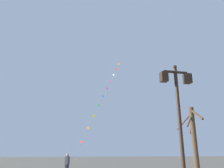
{
  "coord_description": "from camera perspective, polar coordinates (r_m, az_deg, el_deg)",
  "views": [
    {
      "loc": [
        -1.45,
        -0.72,
        1.79
      ],
      "look_at": [
        3.06,
        19.96,
        8.32
      ],
      "focal_mm": 35.6,
      "sensor_mm": 36.0,
      "label": 1
    }
  ],
  "objects": [
    {
      "name": "kite_flyer",
      "position": [
        18.91,
        -11.46,
        -19.51
      ],
      "size": [
        0.42,
        0.61,
        1.71
      ],
      "rotation": [
        0.0,
        0.0,
        1.09
      ],
      "color": "#1E1E2D",
      "rests_on": "ground_plane"
    },
    {
      "name": "bare_tree",
      "position": [
        14.23,
        20.42,
        -13.74
      ],
      "size": [
        0.9,
        2.19,
        4.42
      ],
      "color": "#4C3826",
      "rests_on": "ground_plane"
    },
    {
      "name": "kite_train",
      "position": [
        28.41,
        -2.43,
        -3.55
      ],
      "size": [
        8.22,
        14.08,
        16.31
      ],
      "color": "brown",
      "rests_on": "ground_plane"
    },
    {
      "name": "twin_lantern_lamp_post",
      "position": [
        9.2,
        16.62,
        -4.89
      ],
      "size": [
        1.33,
        0.28,
        5.27
      ],
      "color": "black",
      "rests_on": "ground_plane"
    }
  ]
}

